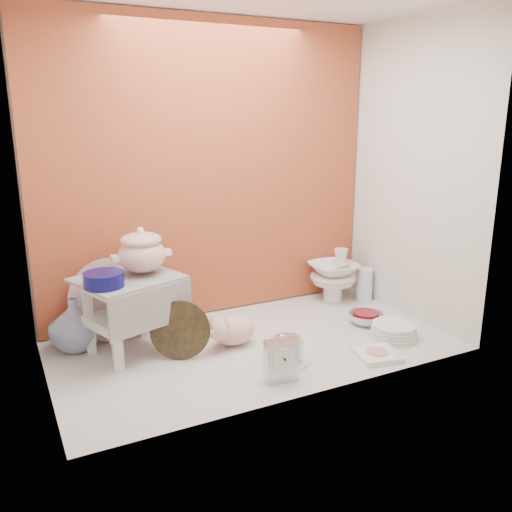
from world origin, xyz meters
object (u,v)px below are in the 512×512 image
(soup_tureen, at_px, (141,250))
(porcelain_tower, at_px, (333,275))
(plush_pig, at_px, (234,330))
(floral_platter, at_px, (112,299))
(dinner_plate_stack, at_px, (394,331))
(step_stool, at_px, (130,315))
(crystal_bowl, at_px, (366,318))
(mantel_clock, at_px, (281,358))
(blue_white_vase, at_px, (75,324))
(gold_rim_teacup, at_px, (287,349))

(soup_tureen, distance_m, porcelain_tower, 1.17)
(soup_tureen, bearing_deg, porcelain_tower, 6.66)
(plush_pig, distance_m, porcelain_tower, 0.82)
(floral_platter, height_order, dinner_plate_stack, floral_platter)
(soup_tureen, height_order, floral_platter, soup_tureen)
(step_stool, relative_size, soup_tureen, 1.62)
(porcelain_tower, bearing_deg, soup_tureen, -173.34)
(crystal_bowl, height_order, porcelain_tower, porcelain_tower)
(dinner_plate_stack, bearing_deg, step_stool, 159.94)
(step_stool, height_order, mantel_clock, step_stool)
(plush_pig, distance_m, crystal_bowl, 0.71)
(blue_white_vase, distance_m, gold_rim_teacup, 0.96)
(soup_tureen, distance_m, blue_white_vase, 0.46)
(step_stool, height_order, porcelain_tower, step_stool)
(floral_platter, relative_size, blue_white_vase, 1.64)
(mantel_clock, distance_m, gold_rim_teacup, 0.16)
(soup_tureen, xyz_separation_m, blue_white_vase, (-0.29, 0.12, -0.34))
(gold_rim_teacup, bearing_deg, soup_tureen, 137.97)
(soup_tureen, bearing_deg, gold_rim_teacup, -42.03)
(soup_tureen, height_order, plush_pig, soup_tureen)
(step_stool, xyz_separation_m, blue_white_vase, (-0.22, 0.14, -0.05))
(floral_platter, bearing_deg, porcelain_tower, -1.52)
(step_stool, distance_m, porcelain_tower, 1.20)
(step_stool, xyz_separation_m, dinner_plate_stack, (1.15, -0.42, -0.14))
(dinner_plate_stack, bearing_deg, mantel_clock, -169.99)
(soup_tureen, relative_size, crystal_bowl, 1.41)
(plush_pig, xyz_separation_m, gold_rim_teacup, (0.13, -0.27, -0.01))
(plush_pig, height_order, porcelain_tower, porcelain_tower)
(plush_pig, relative_size, dinner_plate_stack, 1.14)
(plush_pig, distance_m, gold_rim_teacup, 0.30)
(plush_pig, bearing_deg, porcelain_tower, 22.24)
(gold_rim_teacup, relative_size, crystal_bowl, 0.77)
(gold_rim_teacup, bearing_deg, porcelain_tower, 42.27)
(step_stool, xyz_separation_m, floral_platter, (-0.04, 0.19, 0.02))
(gold_rim_teacup, bearing_deg, step_stool, 143.31)
(mantel_clock, bearing_deg, floral_platter, 130.81)
(blue_white_vase, relative_size, mantel_clock, 1.22)
(mantel_clock, bearing_deg, porcelain_tower, 49.67)
(gold_rim_teacup, xyz_separation_m, porcelain_tower, (0.63, 0.57, 0.08))
(step_stool, xyz_separation_m, gold_rim_teacup, (0.56, -0.42, -0.11))
(plush_pig, relative_size, gold_rim_teacup, 1.84)
(gold_rim_teacup, bearing_deg, crystal_bowl, 19.59)
(floral_platter, distance_m, porcelain_tower, 1.23)
(soup_tureen, height_order, crystal_bowl, soup_tureen)
(blue_white_vase, height_order, plush_pig, blue_white_vase)
(floral_platter, bearing_deg, dinner_plate_stack, -27.02)
(plush_pig, height_order, dinner_plate_stack, plush_pig)
(porcelain_tower, bearing_deg, mantel_clock, -136.37)
(step_stool, distance_m, soup_tureen, 0.29)
(soup_tureen, xyz_separation_m, mantel_clock, (0.39, -0.56, -0.36))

